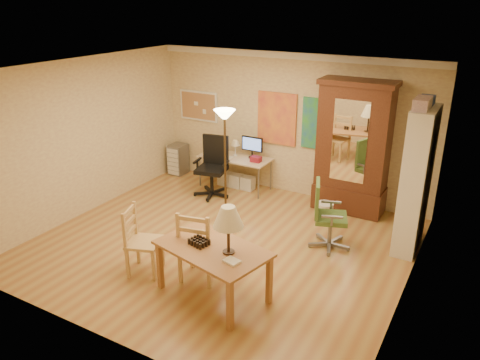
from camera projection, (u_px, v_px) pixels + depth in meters
The scene contains 16 objects.
floor at pixel (222, 244), 7.35m from camera, with size 5.50×5.50×0.00m, color #A06938.
crown_molding at pixel (291, 55), 8.38m from camera, with size 5.50×0.08×0.12m, color white.
corkboard at pixel (199, 106), 9.74m from camera, with size 0.90×0.04×0.62m, color tan.
art_panel_left at pixel (277, 119), 8.94m from camera, with size 0.80×0.04×1.00m, color yellow.
art_panel_right at pixel (322, 124), 8.53m from camera, with size 0.75×0.04×0.95m, color teal.
dining_table at pixel (218, 240), 5.76m from camera, with size 1.56×1.14×1.32m.
ladder_chair_back at pixel (199, 248), 6.28m from camera, with size 0.56×0.55×1.04m.
ladder_chair_left at pixel (142, 243), 6.46m from camera, with size 0.56×0.57×0.98m.
torchiere_lamp at pixel (225, 133), 7.58m from camera, with size 0.35×0.35×1.95m.
computer_desk at pixel (237, 169), 9.39m from camera, with size 1.43×0.63×1.08m.
office_chair_black at pixel (213, 180), 9.06m from camera, with size 0.71×0.71×1.16m.
office_chair_green at pixel (327, 230), 7.18m from camera, with size 0.66×0.66×1.07m.
drawer_cart at pixel (178, 159), 10.17m from camera, with size 0.33×0.39×0.65m.
armoire at pixel (353, 156), 8.18m from camera, with size 1.28×0.61×2.35m.
bookshelf at pixel (416, 181), 6.88m from camera, with size 0.33×0.88×2.19m.
wastebin at pixel (324, 213), 7.97m from camera, with size 0.30×0.30×0.37m, color silver.
Camera 1 is at (3.43, -5.49, 3.63)m, focal length 35.00 mm.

